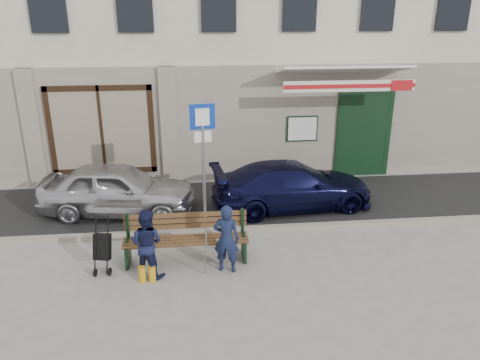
{
  "coord_description": "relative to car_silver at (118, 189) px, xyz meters",
  "views": [
    {
      "loc": [
        -0.78,
        -7.69,
        4.68
      ],
      "look_at": [
        0.2,
        1.6,
        1.2
      ],
      "focal_mm": 35.0,
      "sensor_mm": 36.0,
      "label": 1
    }
  ],
  "objects": [
    {
      "name": "man",
      "position": [
        2.37,
        -2.89,
        0.05
      ],
      "size": [
        0.55,
        0.44,
        1.33
      ],
      "primitive_type": "imported",
      "rotation": [
        0.0,
        0.0,
        2.87
      ],
      "color": "#161F3D",
      "rests_on": "ground"
    },
    {
      "name": "car_navy",
      "position": [
        4.2,
        -0.09,
        -0.04
      ],
      "size": [
        4.08,
        2.0,
        1.14
      ],
      "primitive_type": "imported",
      "rotation": [
        0.0,
        0.0,
        1.67
      ],
      "color": "black",
      "rests_on": "ground"
    },
    {
      "name": "woman",
      "position": [
        0.92,
        -2.89,
        0.04
      ],
      "size": [
        0.78,
        0.71,
        1.31
      ],
      "primitive_type": "imported",
      "rotation": [
        0.0,
        0.0,
        2.73
      ],
      "color": "#15193A",
      "rests_on": "ground"
    },
    {
      "name": "stroller",
      "position": [
        0.07,
        -2.63,
        -0.15
      ],
      "size": [
        0.36,
        0.47,
        1.06
      ],
      "rotation": [
        0.0,
        0.0,
        -0.22
      ],
      "color": "black",
      "rests_on": "ground"
    },
    {
      "name": "bench",
      "position": [
        1.57,
        -2.44,
        -0.16
      ],
      "size": [
        2.4,
        1.17,
        0.98
      ],
      "color": "brown",
      "rests_on": "ground"
    },
    {
      "name": "asphalt_lane",
      "position": [
        2.59,
        0.24,
        -0.61
      ],
      "size": [
        60.0,
        3.2,
        0.01
      ],
      "primitive_type": "cube",
      "color": "#282828",
      "rests_on": "ground"
    },
    {
      "name": "curb",
      "position": [
        2.59,
        -1.36,
        -0.55
      ],
      "size": [
        60.0,
        0.18,
        0.12
      ],
      "primitive_type": "cube",
      "color": "#9E9384",
      "rests_on": "ground"
    },
    {
      "name": "parking_sign",
      "position": [
        2.02,
        -1.16,
        1.3
      ],
      "size": [
        0.52,
        0.12,
        2.83
      ],
      "rotation": [
        0.0,
        0.0,
        0.17
      ],
      "color": "gray",
      "rests_on": "ground"
    },
    {
      "name": "car_silver",
      "position": [
        0.0,
        0.0,
        0.0
      ],
      "size": [
        3.77,
        1.91,
        1.23
      ],
      "primitive_type": "imported",
      "rotation": [
        0.0,
        0.0,
        1.44
      ],
      "color": "silver",
      "rests_on": "ground"
    },
    {
      "name": "ground",
      "position": [
        2.59,
        -2.86,
        -0.61
      ],
      "size": [
        80.0,
        80.0,
        0.0
      ],
      "primitive_type": "plane",
      "color": "#9E9991",
      "rests_on": "ground"
    }
  ]
}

